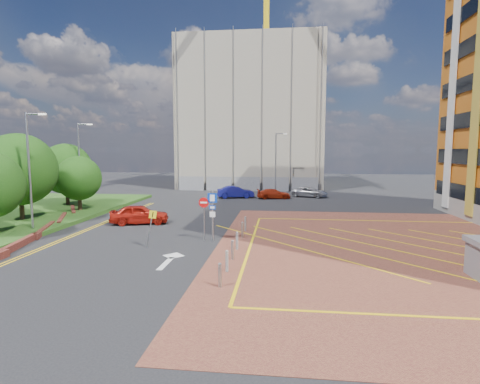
% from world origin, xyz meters
% --- Properties ---
extents(ground, '(140.00, 140.00, 0.00)m').
position_xyz_m(ground, '(0.00, 0.00, 0.00)').
color(ground, black).
rests_on(ground, ground).
extents(forecourt, '(26.00, 26.00, 0.02)m').
position_xyz_m(forecourt, '(14.00, 0.00, 0.01)').
color(forecourt, brown).
rests_on(forecourt, ground).
extents(grass_bed, '(14.00, 32.00, 0.30)m').
position_xyz_m(grass_bed, '(-18.00, 6.00, 0.15)').
color(grass_bed, '#224215').
rests_on(grass_bed, ground).
extents(retaining_wall, '(6.06, 20.33, 0.40)m').
position_xyz_m(retaining_wall, '(-11.80, 2.00, 0.20)').
color(retaining_wall, maroon).
rests_on(retaining_wall, ground).
extents(tree_b, '(5.60, 5.60, 6.74)m').
position_xyz_m(tree_b, '(-15.50, 5.00, 4.24)').
color(tree_b, '#3D2B1C').
rests_on(tree_b, grass_bed).
extents(tree_c, '(4.00, 4.00, 4.90)m').
position_xyz_m(tree_c, '(-13.50, 10.00, 3.19)').
color(tree_c, '#3D2B1C').
rests_on(tree_c, grass_bed).
extents(tree_d, '(5.00, 5.00, 6.08)m').
position_xyz_m(tree_d, '(-16.50, 13.00, 3.87)').
color(tree_d, '#3D2B1C').
rests_on(tree_d, grass_bed).
extents(lamp_left_near, '(1.53, 0.16, 8.00)m').
position_xyz_m(lamp_left_near, '(-12.42, 2.00, 4.66)').
color(lamp_left_near, '#9EA0A8').
rests_on(lamp_left_near, grass_bed).
extents(lamp_left_far, '(1.53, 0.16, 8.00)m').
position_xyz_m(lamp_left_far, '(-14.42, 12.00, 4.66)').
color(lamp_left_far, '#9EA0A8').
rests_on(lamp_left_far, grass_bed).
extents(lamp_back, '(1.53, 0.16, 8.00)m').
position_xyz_m(lamp_back, '(4.08, 28.00, 4.36)').
color(lamp_back, '#9EA0A8').
rests_on(lamp_back, ground).
extents(sign_cluster, '(1.17, 0.12, 3.20)m').
position_xyz_m(sign_cluster, '(0.30, 0.98, 1.95)').
color(sign_cluster, '#9EA0A8').
rests_on(sign_cluster, ground).
extents(warning_sign, '(0.67, 0.40, 2.25)m').
position_xyz_m(warning_sign, '(-2.78, -1.13, 1.43)').
color(warning_sign, '#9EA0A8').
rests_on(warning_sign, ground).
extents(bollard_row, '(0.14, 11.14, 0.90)m').
position_xyz_m(bollard_row, '(2.30, -1.67, 0.47)').
color(bollard_row, '#9EA0A8').
rests_on(bollard_row, forecourt).
extents(construction_building, '(21.20, 19.20, 22.00)m').
position_xyz_m(construction_building, '(0.00, 40.00, 11.00)').
color(construction_building, '#A79B89').
rests_on(construction_building, ground).
extents(tower_crane, '(1.60, 35.00, 35.40)m').
position_xyz_m(tower_crane, '(2.00, 39.44, 25.85)').
color(tower_crane, yellow).
rests_on(tower_crane, ground).
extents(construction_fence, '(21.60, 0.06, 2.00)m').
position_xyz_m(construction_fence, '(1.00, 30.00, 1.00)').
color(construction_fence, gray).
rests_on(construction_fence, ground).
extents(car_red_left, '(4.76, 2.87, 1.52)m').
position_xyz_m(car_red_left, '(-6.18, 5.73, 0.76)').
color(car_red_left, '#AB190E').
rests_on(car_red_left, ground).
extents(car_blue_back, '(4.63, 2.48, 1.45)m').
position_xyz_m(car_blue_back, '(-0.69, 22.30, 0.72)').
color(car_blue_back, navy).
rests_on(car_blue_back, ground).
extents(car_red_back, '(4.22, 2.29, 1.16)m').
position_xyz_m(car_red_back, '(3.90, 22.17, 0.58)').
color(car_red_back, '#A9260E').
rests_on(car_red_back, ground).
extents(car_silver_back, '(4.82, 3.39, 1.22)m').
position_xyz_m(car_silver_back, '(8.24, 24.23, 0.61)').
color(car_silver_back, '#A8A8AF').
rests_on(car_silver_back, ground).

